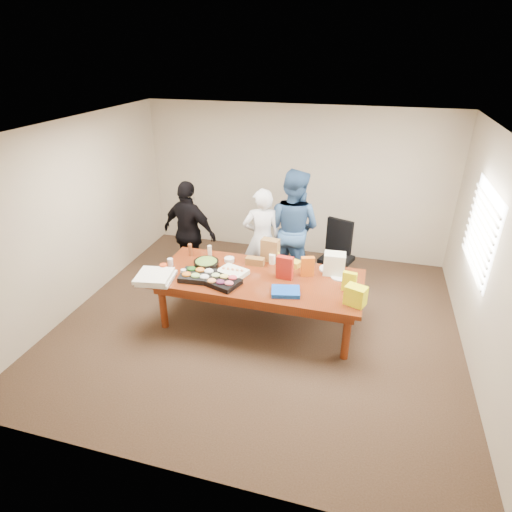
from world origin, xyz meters
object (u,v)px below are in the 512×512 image
(office_chair, at_px, (337,257))
(sheet_cake, at_px, (233,272))
(conference_table, at_px, (259,300))
(person_right, at_px, (292,228))
(person_center, at_px, (262,239))
(salad_bowl, at_px, (206,265))

(office_chair, xyz_separation_m, sheet_cake, (-1.30, -1.38, 0.26))
(conference_table, distance_m, person_right, 1.44)
(person_center, relative_size, sheet_cake, 4.40)
(conference_table, distance_m, salad_bowl, 0.89)
(person_right, height_order, sheet_cake, person_right)
(person_right, xyz_separation_m, sheet_cake, (-0.57, -1.32, -0.18))
(person_center, bearing_deg, sheet_cake, 64.61)
(conference_table, height_order, person_right, person_right)
(conference_table, distance_m, person_center, 1.16)
(person_center, xyz_separation_m, sheet_cake, (-0.14, -1.07, -0.05))
(person_center, xyz_separation_m, salad_bowl, (-0.55, -1.00, -0.02))
(salad_bowl, bearing_deg, sheet_cake, -9.34)
(salad_bowl, bearing_deg, conference_table, -2.94)
(person_right, bearing_deg, person_center, 46.57)
(conference_table, distance_m, office_chair, 1.65)
(conference_table, height_order, person_center, person_center)
(conference_table, bearing_deg, person_center, 102.37)
(person_center, height_order, sheet_cake, person_center)
(office_chair, relative_size, sheet_cake, 2.76)
(office_chair, xyz_separation_m, person_right, (-0.73, -0.05, 0.44))
(conference_table, relative_size, person_center, 1.69)
(sheet_cake, xyz_separation_m, salad_bowl, (-0.41, 0.07, 0.02))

